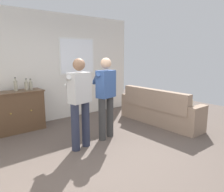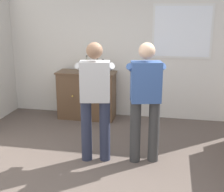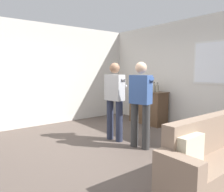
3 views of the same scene
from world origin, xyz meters
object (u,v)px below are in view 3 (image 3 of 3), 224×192
(couch, at_px, (221,157))
(sideboard_cabinet, at_px, (148,107))
(bottle_wine_green, at_px, (149,87))
(person_standing_right, at_px, (141,101))
(person_standing_left, at_px, (115,98))
(bottle_spirits_clear, at_px, (157,88))
(bottle_liquor_amber, at_px, (154,88))

(couch, height_order, sideboard_cabinet, sideboard_cabinet)
(bottle_wine_green, distance_m, person_standing_right, 2.09)
(sideboard_cabinet, height_order, person_standing_left, person_standing_left)
(couch, relative_size, sideboard_cabinet, 2.00)
(bottle_spirits_clear, height_order, person_standing_left, person_standing_left)
(bottle_wine_green, distance_m, bottle_spirits_clear, 0.33)
(bottle_liquor_amber, relative_size, bottle_spirits_clear, 1.06)
(sideboard_cabinet, height_order, bottle_liquor_amber, bottle_liquor_amber)
(bottle_wine_green, relative_size, bottle_liquor_amber, 1.13)
(person_standing_left, bearing_deg, bottle_spirits_clear, 99.31)
(person_standing_left, bearing_deg, bottle_liquor_amber, 102.80)
(couch, relative_size, bottle_liquor_amber, 8.33)
(bottle_wine_green, distance_m, bottle_liquor_amber, 0.23)
(person_standing_left, xyz_separation_m, person_standing_right, (0.68, 0.10, 0.00))
(sideboard_cabinet, xyz_separation_m, bottle_wine_green, (0.00, 0.04, 0.59))
(bottle_wine_green, xyz_separation_m, person_standing_right, (1.28, -1.64, -0.12))
(couch, distance_m, sideboard_cabinet, 3.36)
(bottle_wine_green, bearing_deg, bottle_liquor_amber, -13.52)
(bottle_wine_green, bearing_deg, person_standing_left, -70.90)
(couch, xyz_separation_m, sideboard_cabinet, (-2.90, 1.69, 0.12))
(couch, height_order, person_standing_right, person_standing_right)
(bottle_liquor_amber, bearing_deg, couch, -32.05)
(couch, relative_size, bottle_wine_green, 7.34)
(person_standing_left, bearing_deg, couch, 0.30)
(bottle_spirits_clear, relative_size, person_standing_left, 0.15)
(couch, xyz_separation_m, bottle_spirits_clear, (-2.57, 1.69, 0.69))
(couch, distance_m, bottle_wine_green, 3.45)
(couch, distance_m, bottle_spirits_clear, 3.16)
(bottle_liquor_amber, height_order, person_standing_right, person_standing_right)
(bottle_wine_green, xyz_separation_m, bottle_spirits_clear, (0.32, -0.03, -0.02))
(bottle_spirits_clear, bearing_deg, bottle_wine_green, 173.85)
(person_standing_right, bearing_deg, bottle_liquor_amber, 123.75)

